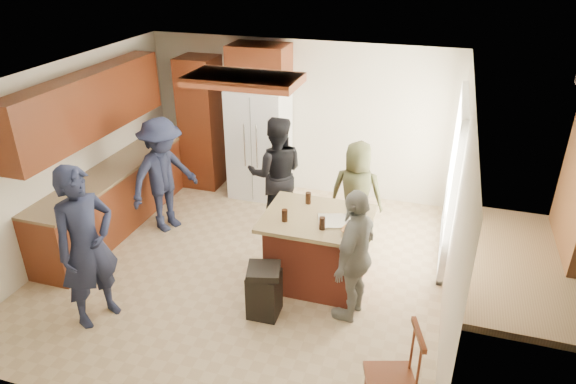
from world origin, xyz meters
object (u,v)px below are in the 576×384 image
(person_front_left, at_px, (87,247))
(trash_bin, at_px, (264,291))
(person_counter, at_px, (164,175))
(spindle_chair, at_px, (393,380))
(kitchen_island, at_px, (317,249))
(person_behind_left, at_px, (276,174))
(person_side_right, at_px, (355,256))
(refrigerator, at_px, (259,143))
(person_behind_right, at_px, (356,194))

(person_front_left, xyz_separation_m, trash_bin, (1.78, 0.60, -0.62))
(person_front_left, xyz_separation_m, person_counter, (-0.24, 2.03, -0.09))
(person_counter, xyz_separation_m, trash_bin, (2.02, -1.43, -0.53))
(person_front_left, xyz_separation_m, spindle_chair, (3.33, -0.42, -0.48))
(person_front_left, bearing_deg, kitchen_island, -35.25)
(person_behind_left, relative_size, trash_bin, 2.71)
(person_side_right, relative_size, refrigerator, 0.88)
(person_front_left, bearing_deg, person_behind_right, -22.31)
(person_side_right, height_order, refrigerator, refrigerator)
(person_front_left, distance_m, person_counter, 2.04)
(person_front_left, xyz_separation_m, person_behind_right, (2.46, 2.46, -0.19))
(person_behind_left, height_order, spindle_chair, person_behind_left)
(kitchen_island, height_order, spindle_chair, spindle_chair)
(person_behind_right, relative_size, person_side_right, 0.95)
(spindle_chair, bearing_deg, person_counter, 145.59)
(person_behind_right, relative_size, refrigerator, 0.83)
(person_behind_right, height_order, person_counter, person_counter)
(trash_bin, distance_m, spindle_chair, 1.86)
(person_behind_right, xyz_separation_m, trash_bin, (-0.68, -1.86, -0.43))
(person_side_right, height_order, trash_bin, person_side_right)
(person_side_right, bearing_deg, person_front_left, -59.73)
(person_side_right, bearing_deg, refrigerator, -129.75)
(person_behind_left, distance_m, kitchen_island, 1.53)
(person_behind_right, height_order, spindle_chair, person_behind_right)
(trash_bin, bearing_deg, kitchen_island, 62.09)
(refrigerator, bearing_deg, person_side_right, -51.79)
(person_side_right, bearing_deg, trash_bin, -60.38)
(person_front_left, bearing_deg, person_behind_left, -4.07)
(person_side_right, relative_size, person_counter, 0.93)
(kitchen_island, bearing_deg, refrigerator, 125.35)
(person_behind_left, height_order, kitchen_island, person_behind_left)
(person_behind_left, height_order, person_counter, person_behind_left)
(person_front_left, height_order, trash_bin, person_front_left)
(person_front_left, height_order, person_counter, person_front_left)
(person_behind_right, xyz_separation_m, person_side_right, (0.27, -1.56, 0.04))
(kitchen_island, bearing_deg, person_behind_right, 76.03)
(person_behind_left, bearing_deg, person_behind_right, 158.25)
(person_behind_right, bearing_deg, kitchen_island, 75.44)
(person_behind_right, bearing_deg, person_front_left, 44.42)
(person_counter, bearing_deg, kitchen_island, -81.34)
(person_behind_left, bearing_deg, refrigerator, -75.76)
(person_counter, bearing_deg, person_behind_left, -47.51)
(refrigerator, distance_m, spindle_chair, 4.77)
(person_counter, height_order, spindle_chair, person_counter)
(refrigerator, xyz_separation_m, spindle_chair, (2.66, -3.93, -0.45))
(person_behind_left, relative_size, refrigerator, 0.95)
(person_behind_right, distance_m, person_side_right, 1.59)
(person_behind_left, relative_size, person_counter, 1.00)
(spindle_chair, bearing_deg, person_side_right, 114.42)
(person_front_left, relative_size, person_side_right, 1.18)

